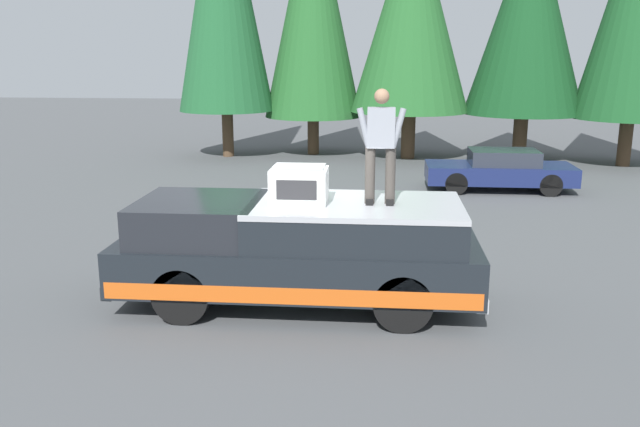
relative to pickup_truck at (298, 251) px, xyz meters
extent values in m
plane|color=#4C4F51|center=(0.47, -0.03, -0.87)|extent=(90.00, 90.00, 0.00)
cube|color=black|center=(0.00, 0.01, -0.17)|extent=(2.00, 5.50, 0.70)
cube|color=#CC5619|center=(0.00, 0.01, -0.37)|extent=(2.01, 5.39, 0.24)
cube|color=black|center=(0.00, 1.52, 0.48)|extent=(1.84, 1.87, 0.60)
cube|color=black|center=(0.00, -0.87, 0.44)|extent=(1.92, 3.19, 0.52)
cube|color=#A8AAAF|center=(0.00, -0.87, 0.74)|extent=(1.94, 3.19, 0.08)
cube|color=#232326|center=(0.00, 2.70, -0.44)|extent=(1.96, 0.16, 0.20)
cube|color=#B2B5BA|center=(0.00, -2.68, -0.44)|extent=(1.96, 0.16, 0.20)
cylinder|color=black|center=(-0.85, 1.60, -0.45)|extent=(0.30, 0.84, 0.84)
cylinder|color=black|center=(0.85, 1.60, -0.45)|extent=(0.30, 0.84, 0.84)
cylinder|color=black|center=(-0.85, -1.59, -0.45)|extent=(0.30, 0.84, 0.84)
cylinder|color=black|center=(0.85, -1.59, -0.45)|extent=(0.30, 0.84, 0.84)
cube|color=silver|center=(-0.07, -0.04, 1.04)|extent=(0.64, 0.84, 0.52)
cube|color=#2D2D30|center=(-0.39, -0.04, 1.04)|extent=(0.01, 0.59, 0.29)
cube|color=#99999E|center=(-0.07, -0.04, 1.32)|extent=(0.58, 0.76, 0.04)
cylinder|color=#423D38|center=(-0.01, -1.38, 1.20)|extent=(0.15, 0.15, 0.84)
cube|color=black|center=(-0.05, -1.38, 0.82)|extent=(0.26, 0.11, 0.08)
cylinder|color=#423D38|center=(-0.01, -1.08, 1.20)|extent=(0.15, 0.15, 0.84)
cube|color=black|center=(-0.05, -1.08, 0.82)|extent=(0.26, 0.11, 0.08)
cube|color=#9399A3|center=(-0.01, -1.23, 1.91)|extent=(0.24, 0.40, 0.58)
sphere|color=#A37A5B|center=(-0.01, -1.23, 2.36)|extent=(0.22, 0.22, 0.22)
cylinder|color=#9399A3|center=(-0.04, -1.48, 1.91)|extent=(0.09, 0.23, 0.58)
cylinder|color=#9399A3|center=(-0.04, -0.99, 1.91)|extent=(0.09, 0.23, 0.58)
cube|color=navy|center=(9.29, -4.61, -0.38)|extent=(1.64, 4.10, 0.50)
cube|color=#282D38|center=(9.29, -4.71, 0.08)|extent=(1.31, 1.89, 0.42)
cylinder|color=black|center=(8.57, -3.34, -0.56)|extent=(0.20, 0.62, 0.62)
cylinder|color=black|center=(10.01, -3.34, -0.56)|extent=(0.20, 0.62, 0.62)
cylinder|color=black|center=(8.57, -5.88, -0.56)|extent=(0.20, 0.62, 0.62)
cylinder|color=black|center=(10.01, -5.88, -0.56)|extent=(0.20, 0.62, 0.62)
cylinder|color=#4C3826|center=(13.92, -9.61, -0.06)|extent=(0.46, 0.46, 1.64)
cylinder|color=#4C3826|center=(14.93, -6.27, -0.04)|extent=(0.50, 0.50, 1.67)
cone|color=#14421E|center=(14.93, -6.27, 4.26)|extent=(4.19, 4.19, 6.92)
cylinder|color=#4C3826|center=(14.97, -2.25, -0.01)|extent=(0.51, 0.51, 1.72)
cone|color=#235B28|center=(14.97, -2.25, 4.40)|extent=(4.26, 4.26, 7.10)
cylinder|color=#4C3826|center=(15.68, 1.34, -0.15)|extent=(0.44, 0.44, 1.44)
cone|color=#235B28|center=(15.68, 1.34, 4.73)|extent=(3.64, 3.64, 8.32)
cylinder|color=#4C3826|center=(14.84, 4.48, -0.01)|extent=(0.42, 0.42, 1.72)
camera|label=1|loc=(-9.74, -1.22, 2.99)|focal=37.41mm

